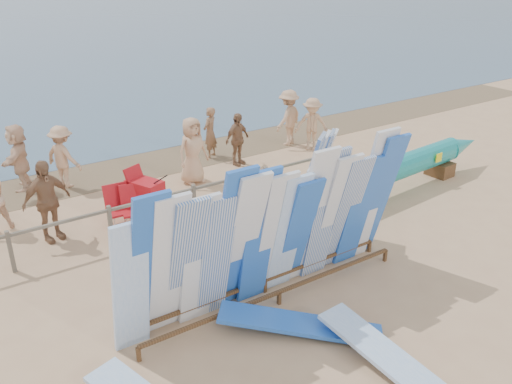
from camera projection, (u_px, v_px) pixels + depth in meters
ground at (174, 314)px, 9.40m from camera, size 160.00×160.00×0.00m
wet_sand_strip at (58, 181)px, 14.86m from camera, size 40.00×2.60×0.01m
fence at (110, 217)px, 11.42m from camera, size 12.08×0.08×0.90m
main_surfboard_rack at (273, 236)px, 9.33m from camera, size 5.69×0.94×2.87m
side_surfboard_rack at (307, 197)px, 10.97m from camera, size 2.25×1.98×2.70m
outrigger_canoe at (397, 170)px, 13.87m from camera, size 7.22×1.19×1.02m
vendor_table at (288, 240)px, 10.99m from camera, size 1.05×0.82×1.25m
flat_board_d at (300, 332)px, 8.95m from camera, size 2.41×2.18×0.34m
flat_board_b at (392, 371)px, 8.12m from camera, size 0.75×2.72×0.37m
beach_chair_left at (135, 213)px, 12.44m from camera, size 0.69×0.71×0.90m
beach_chair_right at (120, 213)px, 12.45m from camera, size 0.60×0.62×0.91m
stroller at (146, 198)px, 12.71m from camera, size 0.89×1.03×1.19m
beachgoer_extra_0 at (312, 124)px, 16.92m from camera, size 1.09×1.05×1.66m
beachgoer_5 at (19, 157)px, 14.06m from camera, size 1.13×1.71×1.77m
beachgoer_6 at (192, 151)px, 14.43m from camera, size 0.95×0.56×1.82m
beachgoer_3 at (63, 157)px, 14.20m from camera, size 0.93×1.16×1.68m
beachgoer_10 at (237, 139)px, 15.71m from camera, size 0.98×0.62×1.56m
beachgoer_4 at (47, 201)px, 11.48m from camera, size 1.16×0.73×1.84m
beachgoer_7 at (210, 133)px, 16.31m from camera, size 0.65×0.57×1.56m
beachgoer_9 at (289, 118)px, 17.34m from camera, size 1.25×0.86×1.80m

